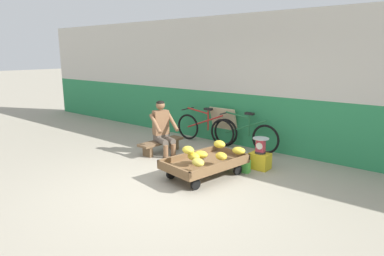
{
  "coord_description": "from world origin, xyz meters",
  "views": [
    {
      "loc": [
        3.43,
        -3.52,
        2.13
      ],
      "look_at": [
        -0.4,
        1.24,
        0.75
      ],
      "focal_mm": 31.27,
      "sensor_mm": 36.0,
      "label": 1
    }
  ],
  "objects": [
    {
      "name": "shopping_bag",
      "position": [
        0.56,
        1.57,
        0.12
      ],
      "size": [
        0.18,
        0.12,
        0.24
      ],
      "primitive_type": "cube",
      "color": "green",
      "rests_on": "ground"
    },
    {
      "name": "plastic_crate",
      "position": [
        0.68,
        1.92,
        0.15
      ],
      "size": [
        0.36,
        0.28,
        0.3
      ],
      "color": "gold",
      "rests_on": "ground"
    },
    {
      "name": "sign_board",
      "position": [
        -0.87,
        3.06,
        0.43
      ],
      "size": [
        0.7,
        0.29,
        0.87
      ],
      "color": "#C6B289",
      "rests_on": "ground"
    },
    {
      "name": "low_bench",
      "position": [
        -1.49,
        1.51,
        0.2
      ],
      "size": [
        0.36,
        1.12,
        0.27
      ],
      "color": "brown",
      "rests_on": "ground"
    },
    {
      "name": "bicycle_near_left",
      "position": [
        -1.26,
        2.78,
        0.35
      ],
      "size": [
        1.66,
        0.48,
        0.86
      ],
      "color": "black",
      "rests_on": "ground"
    },
    {
      "name": "weighing_scale",
      "position": [
        0.68,
        1.92,
        0.45
      ],
      "size": [
        0.3,
        0.3,
        0.29
      ],
      "color": "#28282D",
      "rests_on": "plastic_crate"
    },
    {
      "name": "back_wall",
      "position": [
        0.0,
        3.23,
        1.48
      ],
      "size": [
        16.0,
        0.3,
        2.97
      ],
      "color": "#287F4C",
      "rests_on": "ground"
    },
    {
      "name": "banana_cart",
      "position": [
        0.13,
        0.94,
        0.24
      ],
      "size": [
        1.07,
        1.56,
        0.36
      ],
      "color": "brown",
      "rests_on": "ground"
    },
    {
      "name": "bicycle_far_left",
      "position": [
        -0.2,
        2.86,
        0.35
      ],
      "size": [
        1.66,
        0.48,
        0.86
      ],
      "color": "black",
      "rests_on": "ground"
    },
    {
      "name": "banana_pile",
      "position": [
        0.24,
        0.89,
        0.46
      ],
      "size": [
        0.75,
        1.2,
        0.26
      ],
      "color": "yellow",
      "rests_on": "banana_cart"
    },
    {
      "name": "ground_plane",
      "position": [
        0.0,
        0.0,
        0.0
      ],
      "size": [
        80.0,
        80.0,
        0.0
      ],
      "primitive_type": "plane",
      "color": "gray"
    },
    {
      "name": "vendor_seated",
      "position": [
        -1.4,
        1.48,
        0.57
      ],
      "size": [
        0.73,
        0.61,
        1.14
      ],
      "color": "brown",
      "rests_on": "ground"
    }
  ]
}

